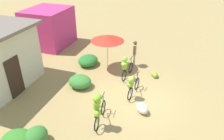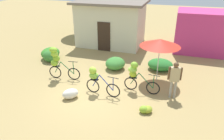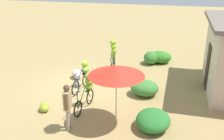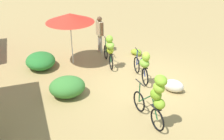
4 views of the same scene
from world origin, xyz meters
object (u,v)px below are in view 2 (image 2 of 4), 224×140
at_px(bicycle_leftmost, 57,61).
at_px(bicycle_near_pile, 97,79).
at_px(shop_pink, 200,31).
at_px(bicycle_center_loaded, 136,75).
at_px(market_umbrella, 160,43).
at_px(produce_sack, 70,94).
at_px(person_vendor, 175,77).
at_px(banana_pile_on_ground, 146,109).
at_px(building_low, 111,23).

xyz_separation_m(bicycle_leftmost, bicycle_near_pile, (2.43, -0.77, -0.26)).
xyz_separation_m(shop_pink, bicycle_center_loaded, (-3.00, -6.75, -0.54)).
xyz_separation_m(market_umbrella, bicycle_center_loaded, (-0.83, -1.35, -1.16)).
bearing_deg(produce_sack, person_vendor, 18.54).
bearing_deg(bicycle_near_pile, banana_pile_on_ground, -18.45).
bearing_deg(bicycle_near_pile, building_low, 102.77).
bearing_deg(bicycle_leftmost, person_vendor, -0.99).
distance_m(building_low, shop_pink, 6.22).
bearing_deg(building_low, bicycle_near_pile, -77.23).
bearing_deg(bicycle_near_pile, shop_pink, 58.65).
bearing_deg(building_low, bicycle_center_loaded, -63.33).
relative_size(shop_pink, market_umbrella, 1.48).
bearing_deg(market_umbrella, banana_pile_on_ground, -91.52).
height_order(shop_pink, person_vendor, shop_pink).
relative_size(bicycle_center_loaded, banana_pile_on_ground, 2.82).
relative_size(bicycle_leftmost, banana_pile_on_ground, 2.85).
height_order(market_umbrella, banana_pile_on_ground, market_umbrella).
relative_size(produce_sack, person_vendor, 0.42).
bearing_deg(building_low, bicycle_leftmost, -97.23).
bearing_deg(bicycle_leftmost, bicycle_center_loaded, 0.00).
bearing_deg(market_umbrella, bicycle_leftmost, -164.36).
bearing_deg(bicycle_near_pile, bicycle_leftmost, 162.47).
xyz_separation_m(market_umbrella, produce_sack, (-3.37, -2.86, -1.76)).
distance_m(building_low, banana_pile_on_ground, 8.97).
relative_size(bicycle_leftmost, bicycle_near_pile, 1.02).
bearing_deg(market_umbrella, building_low, 128.74).
bearing_deg(shop_pink, bicycle_leftmost, -136.06).
height_order(market_umbrella, bicycle_center_loaded, market_umbrella).
xyz_separation_m(building_low, person_vendor, (4.86, -6.47, -0.58)).
relative_size(market_umbrella, bicycle_center_loaded, 1.29).
bearing_deg(bicycle_leftmost, banana_pile_on_ground, -17.98).
bearing_deg(bicycle_center_loaded, shop_pink, 66.05).
xyz_separation_m(building_low, produce_sack, (0.65, -7.88, -1.39)).
relative_size(building_low, market_umbrella, 2.32).
bearing_deg(shop_pink, market_umbrella, -111.94).
xyz_separation_m(building_low, bicycle_center_loaded, (3.20, -6.37, -0.79)).
distance_m(building_low, person_vendor, 8.11).
xyz_separation_m(shop_pink, banana_pile_on_ground, (-2.25, -8.30, -1.22)).
xyz_separation_m(shop_pink, produce_sack, (-5.55, -8.26, -1.14)).
distance_m(bicycle_leftmost, person_vendor, 5.67).
height_order(market_umbrella, bicycle_near_pile, market_umbrella).
xyz_separation_m(bicycle_near_pile, bicycle_center_loaded, (1.58, 0.77, 0.09)).
bearing_deg(market_umbrella, bicycle_near_pile, -138.63).
bearing_deg(bicycle_center_loaded, produce_sack, -149.35).
height_order(building_low, bicycle_near_pile, building_low).
xyz_separation_m(building_low, market_umbrella, (4.03, -5.02, 0.38)).
relative_size(market_umbrella, produce_sack, 3.09).
height_order(bicycle_near_pile, produce_sack, bicycle_near_pile).
bearing_deg(person_vendor, building_low, 126.93).
bearing_deg(market_umbrella, produce_sack, -139.67).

